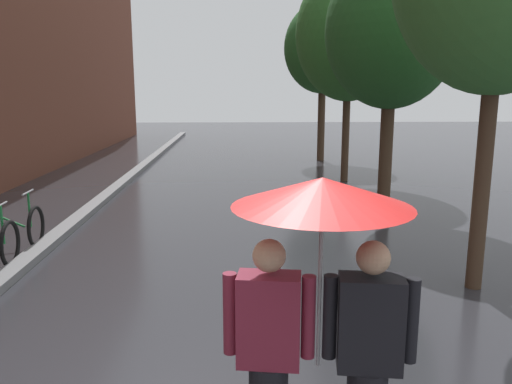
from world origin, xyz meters
TOP-DOWN VIEW (x-y plane):
  - kerb_strip at (-3.20, 10.00)m, footprint 0.30×36.00m
  - street_tree_1 at (3.11, 7.50)m, footprint 2.68×2.68m
  - street_tree_2 at (3.09, 11.33)m, footprint 2.94×2.94m
  - street_tree_3 at (3.16, 15.81)m, footprint 2.83×2.83m
  - parked_bicycle_3 at (-3.88, 5.28)m, footprint 1.10×0.73m
  - couple_under_umbrella at (0.45, 0.06)m, footprint 1.21×1.11m

SIDE VIEW (x-z plane):
  - kerb_strip at x=-3.20m, z-range 0.00..0.12m
  - parked_bicycle_3 at x=-3.88m, z-range -0.10..0.86m
  - couple_under_umbrella at x=0.45m, z-range 0.34..2.37m
  - street_tree_1 at x=3.11m, z-range 1.07..6.41m
  - street_tree_3 at x=3.16m, z-range 1.22..6.94m
  - street_tree_2 at x=3.09m, z-range 1.12..7.05m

